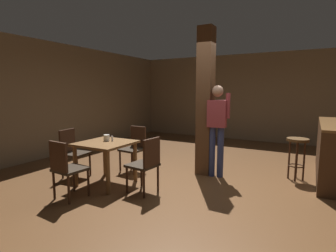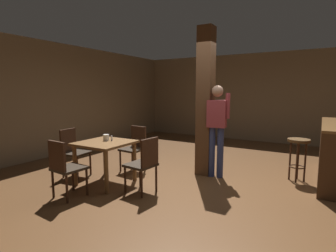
% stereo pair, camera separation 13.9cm
% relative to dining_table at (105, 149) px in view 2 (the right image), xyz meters
% --- Properties ---
extents(ground_plane, '(10.80, 10.80, 0.00)m').
position_rel_dining_table_xyz_m(ground_plane, '(1.45, 0.92, -0.60)').
color(ground_plane, brown).
extents(wall_back, '(8.00, 0.10, 2.80)m').
position_rel_dining_table_xyz_m(wall_back, '(1.45, 5.42, 0.80)').
color(wall_back, '#756047').
rests_on(wall_back, ground_plane).
extents(wall_left, '(0.10, 9.00, 2.80)m').
position_rel_dining_table_xyz_m(wall_left, '(-2.55, 0.92, 0.80)').
color(wall_left, '#756047').
rests_on(wall_left, ground_plane).
extents(pillar, '(0.28, 0.28, 2.80)m').
position_rel_dining_table_xyz_m(pillar, '(1.29, 1.37, 0.80)').
color(pillar, '#4C301C').
rests_on(pillar, ground_plane).
extents(dining_table, '(0.86, 0.86, 0.74)m').
position_rel_dining_table_xyz_m(dining_table, '(0.00, 0.00, 0.00)').
color(dining_table, brown).
rests_on(dining_table, ground_plane).
extents(chair_south, '(0.45, 0.45, 0.89)m').
position_rel_dining_table_xyz_m(chair_south, '(-0.04, -0.81, -0.10)').
color(chair_south, '#2D2319').
rests_on(chair_south, ground_plane).
extents(chair_west, '(0.46, 0.46, 0.89)m').
position_rel_dining_table_xyz_m(chair_west, '(-0.81, -0.01, -0.10)').
color(chair_west, '#2D2319').
rests_on(chair_west, ground_plane).
extents(chair_north, '(0.45, 0.45, 0.89)m').
position_rel_dining_table_xyz_m(chair_north, '(-0.01, 0.86, -0.10)').
color(chair_north, '#2D2319').
rests_on(chair_north, ground_plane).
extents(chair_east, '(0.46, 0.46, 0.89)m').
position_rel_dining_table_xyz_m(chair_east, '(0.87, -0.04, -0.10)').
color(chair_east, '#2D2319').
rests_on(chair_east, ground_plane).
extents(napkin_cup, '(0.11, 0.11, 0.11)m').
position_rel_dining_table_xyz_m(napkin_cup, '(-0.06, 0.10, 0.19)').
color(napkin_cup, silver).
rests_on(napkin_cup, dining_table).
extents(salt_shaker, '(0.03, 0.03, 0.09)m').
position_rel_dining_table_xyz_m(salt_shaker, '(0.04, 0.13, 0.18)').
color(salt_shaker, silver).
rests_on(salt_shaker, dining_table).
extents(standing_person, '(0.47, 0.24, 1.72)m').
position_rel_dining_table_xyz_m(standing_person, '(1.55, 1.30, 0.40)').
color(standing_person, maroon).
rests_on(standing_person, ground_plane).
extents(bar_counter, '(0.56, 2.31, 1.04)m').
position_rel_dining_table_xyz_m(bar_counter, '(3.42, 2.24, -0.07)').
color(bar_counter, brown).
rests_on(bar_counter, ground_plane).
extents(bar_stool_near, '(0.38, 0.38, 0.77)m').
position_rel_dining_table_xyz_m(bar_stool_near, '(2.90, 1.84, -0.02)').
color(bar_stool_near, '#4C3319').
rests_on(bar_stool_near, ground_plane).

